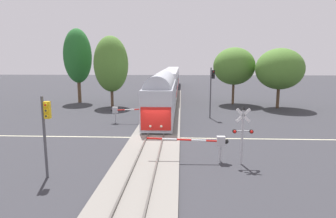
{
  "coord_description": "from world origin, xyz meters",
  "views": [
    {
      "loc": [
        2.31,
        -25.55,
        6.98
      ],
      "look_at": [
        0.95,
        3.83,
        2.0
      ],
      "focal_mm": 31.18,
      "sensor_mm": 36.0,
      "label": 1
    }
  ],
  "objects_px": {
    "traffic_signal_near_left": "(46,124)",
    "oak_behind_train": "(111,64)",
    "crossing_gate_near": "(212,142)",
    "pine_left_background": "(78,56)",
    "maple_right_background": "(280,69)",
    "oak_far_right": "(234,66)",
    "traffic_signal_far_side": "(212,85)",
    "commuter_train": "(169,83)",
    "crossing_signal_mast": "(243,130)",
    "crossing_gate_far": "(121,110)"
  },
  "relations": [
    {
      "from": "commuter_train",
      "to": "oak_behind_train",
      "type": "relative_size",
      "value": 5.94
    },
    {
      "from": "crossing_gate_near",
      "to": "pine_left_background",
      "type": "relative_size",
      "value": 0.47
    },
    {
      "from": "traffic_signal_far_side",
      "to": "oak_far_right",
      "type": "xyz_separation_m",
      "value": [
        4.59,
        11.59,
        1.92
      ]
    },
    {
      "from": "commuter_train",
      "to": "crossing_gate_near",
      "type": "xyz_separation_m",
      "value": [
        4.43,
        -35.48,
        -1.32
      ]
    },
    {
      "from": "traffic_signal_far_side",
      "to": "maple_right_background",
      "type": "xyz_separation_m",
      "value": [
        10.45,
        7.95,
        1.62
      ]
    },
    {
      "from": "crossing_signal_mast",
      "to": "oak_behind_train",
      "type": "bearing_deg",
      "value": 121.0
    },
    {
      "from": "maple_right_background",
      "to": "traffic_signal_near_left",
      "type": "bearing_deg",
      "value": -129.53
    },
    {
      "from": "oak_far_right",
      "to": "oak_behind_train",
      "type": "distance_m",
      "value": 18.93
    },
    {
      "from": "commuter_train",
      "to": "crossing_gate_near",
      "type": "distance_m",
      "value": 35.78
    },
    {
      "from": "commuter_train",
      "to": "oak_far_right",
      "type": "height_order",
      "value": "oak_far_right"
    },
    {
      "from": "crossing_gate_far",
      "to": "pine_left_background",
      "type": "distance_m",
      "value": 19.63
    },
    {
      "from": "pine_left_background",
      "to": "oak_behind_train",
      "type": "bearing_deg",
      "value": -32.48
    },
    {
      "from": "crossing_gate_near",
      "to": "maple_right_background",
      "type": "relative_size",
      "value": 0.65
    },
    {
      "from": "crossing_signal_mast",
      "to": "oak_far_right",
      "type": "distance_m",
      "value": 27.99
    },
    {
      "from": "crossing_gate_near",
      "to": "oak_behind_train",
      "type": "relative_size",
      "value": 0.54
    },
    {
      "from": "traffic_signal_near_left",
      "to": "pine_left_background",
      "type": "bearing_deg",
      "value": 106.15
    },
    {
      "from": "oak_far_right",
      "to": "pine_left_background",
      "type": "bearing_deg",
      "value": 178.22
    },
    {
      "from": "traffic_signal_far_side",
      "to": "oak_behind_train",
      "type": "relative_size",
      "value": 0.58
    },
    {
      "from": "traffic_signal_near_left",
      "to": "maple_right_background",
      "type": "relative_size",
      "value": 0.57
    },
    {
      "from": "crossing_signal_mast",
      "to": "pine_left_background",
      "type": "xyz_separation_m",
      "value": [
        -20.93,
        28.24,
        5.14
      ]
    },
    {
      "from": "maple_right_background",
      "to": "oak_behind_train",
      "type": "distance_m",
      "value": 24.5
    },
    {
      "from": "crossing_signal_mast",
      "to": "oak_far_right",
      "type": "xyz_separation_m",
      "value": [
        4.12,
        27.46,
        3.56
      ]
    },
    {
      "from": "crossing_signal_mast",
      "to": "commuter_train",
      "type": "bearing_deg",
      "value": 100.06
    },
    {
      "from": "commuter_train",
      "to": "crossing_gate_near",
      "type": "relative_size",
      "value": 11.0
    },
    {
      "from": "crossing_gate_far",
      "to": "maple_right_background",
      "type": "relative_size",
      "value": 0.69
    },
    {
      "from": "crossing_signal_mast",
      "to": "traffic_signal_near_left",
      "type": "relative_size",
      "value": 0.81
    },
    {
      "from": "oak_behind_train",
      "to": "traffic_signal_far_side",
      "type": "bearing_deg",
      "value": -30.52
    },
    {
      "from": "traffic_signal_far_side",
      "to": "pine_left_background",
      "type": "xyz_separation_m",
      "value": [
        -20.46,
        12.37,
        3.5
      ]
    },
    {
      "from": "crossing_signal_mast",
      "to": "crossing_gate_near",
      "type": "bearing_deg",
      "value": 165.29
    },
    {
      "from": "crossing_signal_mast",
      "to": "oak_behind_train",
      "type": "xyz_separation_m",
      "value": [
        -14.51,
        24.15,
        3.92
      ]
    },
    {
      "from": "pine_left_background",
      "to": "crossing_gate_far",
      "type": "bearing_deg",
      "value": -56.89
    },
    {
      "from": "maple_right_background",
      "to": "oak_far_right",
      "type": "bearing_deg",
      "value": 148.15
    },
    {
      "from": "crossing_gate_near",
      "to": "pine_left_background",
      "type": "xyz_separation_m",
      "value": [
        -18.99,
        27.72,
        6.15
      ]
    },
    {
      "from": "crossing_gate_near",
      "to": "maple_right_background",
      "type": "xyz_separation_m",
      "value": [
        11.92,
        23.31,
        4.27
      ]
    },
    {
      "from": "commuter_train",
      "to": "pine_left_background",
      "type": "bearing_deg",
      "value": -151.96
    },
    {
      "from": "crossing_gate_near",
      "to": "oak_far_right",
      "type": "bearing_deg",
      "value": 77.31
    },
    {
      "from": "crossing_gate_near",
      "to": "crossing_gate_far",
      "type": "xyz_separation_m",
      "value": [
        -8.8,
        12.11,
        0.01
      ]
    },
    {
      "from": "crossing_gate_near",
      "to": "pine_left_background",
      "type": "height_order",
      "value": "pine_left_background"
    },
    {
      "from": "traffic_signal_near_left",
      "to": "oak_far_right",
      "type": "distance_m",
      "value": 34.33
    },
    {
      "from": "crossing_gate_near",
      "to": "traffic_signal_near_left",
      "type": "distance_m",
      "value": 10.7
    },
    {
      "from": "crossing_signal_mast",
      "to": "crossing_gate_far",
      "type": "xyz_separation_m",
      "value": [
        -10.75,
        12.62,
        -1.0
      ]
    },
    {
      "from": "crossing_gate_near",
      "to": "traffic_signal_far_side",
      "type": "distance_m",
      "value": 15.65
    },
    {
      "from": "commuter_train",
      "to": "maple_right_background",
      "type": "distance_m",
      "value": 20.6
    },
    {
      "from": "traffic_signal_far_side",
      "to": "oak_far_right",
      "type": "distance_m",
      "value": 12.61
    },
    {
      "from": "traffic_signal_near_left",
      "to": "oak_behind_train",
      "type": "xyz_separation_m",
      "value": [
        -2.55,
        26.9,
        3.04
      ]
    },
    {
      "from": "commuter_train",
      "to": "crossing_gate_near",
      "type": "height_order",
      "value": "commuter_train"
    },
    {
      "from": "crossing_gate_far",
      "to": "traffic_signal_far_side",
      "type": "xyz_separation_m",
      "value": [
        10.28,
        3.25,
        2.64
      ]
    },
    {
      "from": "commuter_train",
      "to": "oak_behind_train",
      "type": "bearing_deg",
      "value": -124.47
    },
    {
      "from": "traffic_signal_near_left",
      "to": "oak_far_right",
      "type": "xyz_separation_m",
      "value": [
        16.08,
        30.21,
        2.68
      ]
    },
    {
      "from": "crossing_gate_far",
      "to": "oak_behind_train",
      "type": "height_order",
      "value": "oak_behind_train"
    }
  ]
}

